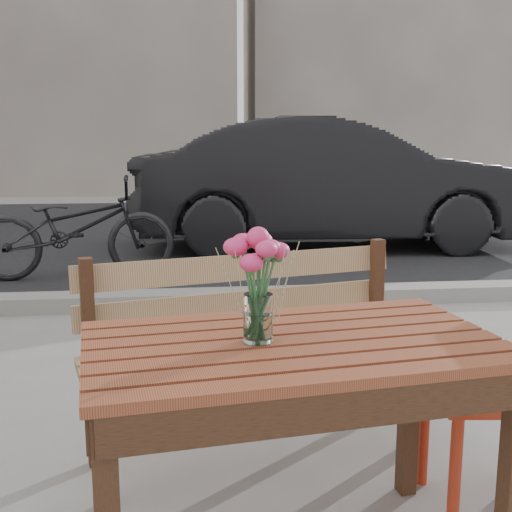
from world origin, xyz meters
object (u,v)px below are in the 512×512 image
at_px(main_vase, 258,271).
at_px(bicycle, 75,228).
at_px(main_table, 293,379).
at_px(parked_car, 331,183).

bearing_deg(main_vase, bicycle, 105.96).
bearing_deg(bicycle, main_vase, -168.89).
distance_m(main_table, bicycle, 4.41).
bearing_deg(parked_car, main_vase, 168.03).
xyz_separation_m(main_table, bicycle, (-1.31, 4.21, -0.13)).
bearing_deg(main_vase, parked_car, 75.16).
height_order(main_table, parked_car, parked_car).
distance_m(main_vase, bicycle, 4.42).
xyz_separation_m(main_vase, parked_car, (1.51, 5.68, -0.17)).
bearing_deg(main_table, main_vase, 178.49).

